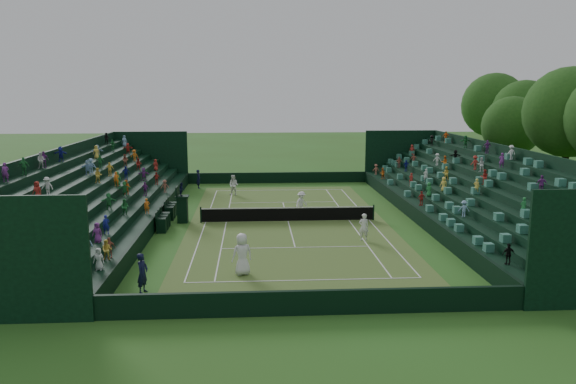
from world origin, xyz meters
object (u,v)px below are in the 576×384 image
player_far_west (234,185)px  player_far_east (301,203)px  umpire_chair (182,206)px  player_near_east (364,227)px  player_near_west (242,254)px  tennis_net (288,214)px

player_far_west → player_far_east: player_far_west is taller
umpire_chair → player_near_east: (11.10, -5.22, -0.34)m
player_near_west → player_far_east: 13.58m
tennis_net → player_near_west: 11.26m
player_near_east → player_far_west: player_far_west is taller
umpire_chair → player_near_east: size_ratio=1.66×
tennis_net → umpire_chair: 7.03m
umpire_chair → player_far_west: (3.07, 9.67, -0.30)m
tennis_net → player_near_west: size_ratio=5.76×
tennis_net → player_far_west: (-3.93, 9.79, 0.32)m
player_near_east → player_far_west: (-8.03, 14.89, 0.04)m
player_far_west → player_far_east: 9.16m
tennis_net → player_near_east: player_near_east is taller
player_near_west → player_far_east: size_ratio=1.24×
tennis_net → player_far_west: bearing=111.9°
player_far_west → tennis_net: bearing=-45.3°
tennis_net → player_near_east: (4.10, -5.10, 0.28)m
tennis_net → player_near_east: 6.55m
umpire_chair → player_near_west: bearing=-69.4°
player_near_east → player_far_east: 7.82m
player_near_west → player_near_east: bearing=-161.0°
tennis_net → player_far_east: size_ratio=7.13×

